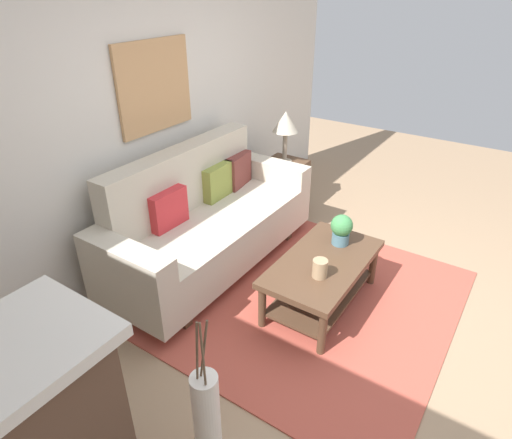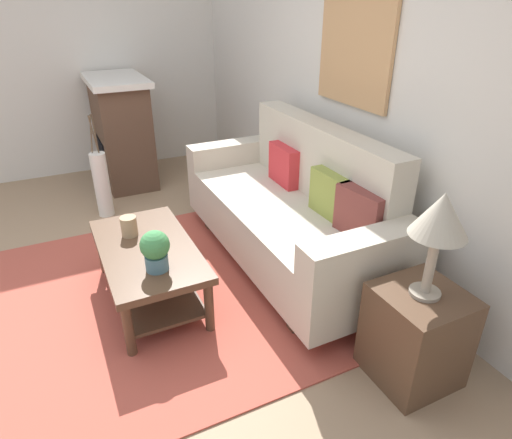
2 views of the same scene
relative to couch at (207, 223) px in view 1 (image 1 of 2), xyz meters
The scene contains 17 objects.
ground_plane 1.65m from the couch, 88.51° to the right, with size 9.74×9.74×0.00m, color #9E7F60.
wall_back 1.07m from the couch, 85.57° to the left, with size 5.74×0.10×2.70m, color silver.
area_rug 1.18m from the couch, 87.82° to the right, with size 2.34×2.09×0.01m, color #B24C3D.
couch is the anchor object (origin of this frame).
throw_pillow_crimson 0.43m from the couch, 159.12° to the left, with size 0.36×0.12×0.32m, color red.
throw_pillow_olive 0.43m from the couch, 20.88° to the left, with size 0.36×0.12×0.32m, color olive.
throw_pillow_maroon 0.72m from the couch, 10.80° to the left, with size 0.36×0.12×0.32m, color brown.
coffee_table 1.14m from the couch, 87.60° to the right, with size 1.10×0.60×0.43m.
tabletop_vase 1.21m from the couch, 97.46° to the right, with size 0.11×0.11×0.14m, color tan.
potted_plant_tabletop 1.20m from the couch, 73.06° to the right, with size 0.18×0.18×0.26m.
side_table 1.38m from the couch, ahead, with size 0.44×0.44×0.56m, color #513826.
table_lamp 1.48m from the couch, ahead, with size 0.28×0.28×0.57m.
floor_vase 1.91m from the couch, 140.70° to the right, with size 0.15×0.15×0.63m, color white.
floor_vase_branch_a 1.93m from the couch, 140.31° to the right, with size 0.01×0.01×0.36m, color brown.
floor_vase_branch_b 1.94m from the couch, 141.29° to the right, with size 0.01×0.01×0.36m, color brown.
floor_vase_branch_c 1.97m from the couch, 140.48° to the right, with size 0.01×0.01×0.36m, color brown.
framed_painting 1.24m from the couch, 90.00° to the left, with size 0.79×0.03×0.73m, color tan.
Camera 1 is at (-2.62, -0.66, 2.36)m, focal length 30.53 mm.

